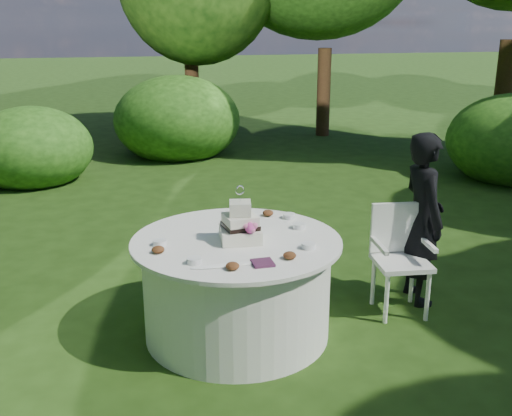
# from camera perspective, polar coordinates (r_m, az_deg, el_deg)

# --- Properties ---
(ground) EXTENTS (80.00, 80.00, 0.00)m
(ground) POSITION_cam_1_polar(r_m,az_deg,el_deg) (4.74, -1.79, -11.75)
(ground) COLOR #1C350E
(ground) RESTS_ON ground
(napkins) EXTENTS (0.14, 0.14, 0.02)m
(napkins) POSITION_cam_1_polar(r_m,az_deg,el_deg) (3.97, 0.63, -5.25)
(napkins) COLOR #491F3D
(napkins) RESTS_ON table
(feather_plume) EXTENTS (0.48, 0.07, 0.01)m
(feather_plume) POSITION_cam_1_polar(r_m,az_deg,el_deg) (3.95, -2.85, -5.46)
(feather_plume) COLOR white
(feather_plume) RESTS_ON table
(guest) EXTENTS (0.39, 0.56, 1.46)m
(guest) POSITION_cam_1_polar(r_m,az_deg,el_deg) (5.19, 15.56, -0.98)
(guest) COLOR black
(guest) RESTS_ON ground
(table) EXTENTS (1.56, 1.56, 0.77)m
(table) POSITION_cam_1_polar(r_m,az_deg,el_deg) (4.57, -1.84, -7.49)
(table) COLOR white
(table) RESTS_ON ground
(cake) EXTENTS (0.32, 0.32, 0.42)m
(cake) POSITION_cam_1_polar(r_m,az_deg,el_deg) (4.35, -1.48, -1.74)
(cake) COLOR silver
(cake) RESTS_ON table
(chair) EXTENTS (0.48, 0.47, 0.89)m
(chair) POSITION_cam_1_polar(r_m,az_deg,el_deg) (5.04, 13.46, -3.93)
(chair) COLOR silver
(chair) RESTS_ON ground
(votives) EXTENTS (1.19, 0.85, 0.04)m
(votives) POSITION_cam_1_polar(r_m,az_deg,el_deg) (4.41, -0.33, -2.79)
(votives) COLOR white
(votives) RESTS_ON table
(petal_cups) EXTENTS (1.06, 1.12, 0.05)m
(petal_cups) POSITION_cam_1_polar(r_m,az_deg,el_deg) (4.26, -1.70, -3.45)
(petal_cups) COLOR #562D16
(petal_cups) RESTS_ON table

